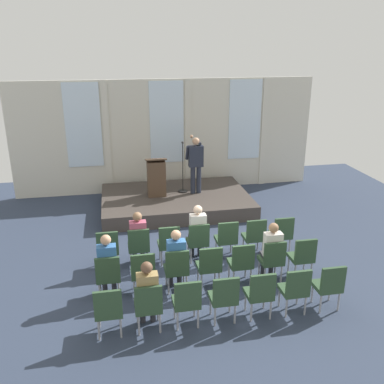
% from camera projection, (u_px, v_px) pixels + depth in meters
% --- Properties ---
extents(ground_plane, '(15.09, 15.09, 0.00)m').
position_uv_depth(ground_plane, '(205.00, 277.00, 8.94)').
color(ground_plane, '#2D384C').
extents(rear_partition, '(9.76, 0.14, 3.63)m').
position_uv_depth(rear_partition, '(168.00, 135.00, 13.68)').
color(rear_partition, beige).
rests_on(rear_partition, ground).
extents(stage_platform, '(4.32, 2.89, 0.42)m').
position_uv_depth(stage_platform, '(176.00, 201.00, 12.62)').
color(stage_platform, '#3F3833').
rests_on(stage_platform, ground).
extents(speaker, '(0.50, 0.69, 1.69)m').
position_uv_depth(speaker, '(196.00, 161.00, 12.40)').
color(speaker, '#232838').
rests_on(speaker, stage_platform).
extents(mic_stand, '(0.28, 0.28, 1.55)m').
position_uv_depth(mic_stand, '(183.00, 181.00, 12.70)').
color(mic_stand, black).
rests_on(mic_stand, stage_platform).
extents(lectern, '(0.60, 0.48, 1.16)m').
position_uv_depth(lectern, '(156.00, 177.00, 12.33)').
color(lectern, '#4C3828').
rests_on(lectern, stage_platform).
extents(chair_r0_c0, '(0.46, 0.44, 0.94)m').
position_uv_depth(chair_r0_c0, '(108.00, 247.00, 9.09)').
color(chair_r0_c0, '#99999E').
rests_on(chair_r0_c0, ground).
extents(chair_r0_c1, '(0.46, 0.44, 0.94)m').
position_uv_depth(chair_r0_c1, '(139.00, 245.00, 9.21)').
color(chair_r0_c1, '#99999E').
rests_on(chair_r0_c1, ground).
extents(audience_r0_c1, '(0.36, 0.39, 1.28)m').
position_uv_depth(audience_r0_c1, '(138.00, 236.00, 9.23)').
color(audience_r0_c1, '#2D2D33').
rests_on(audience_r0_c1, ground).
extents(chair_r0_c2, '(0.46, 0.44, 0.94)m').
position_uv_depth(chair_r0_c2, '(169.00, 242.00, 9.33)').
color(chair_r0_c2, '#99999E').
rests_on(chair_r0_c2, ground).
extents(chair_r0_c3, '(0.46, 0.44, 0.94)m').
position_uv_depth(chair_r0_c3, '(198.00, 240.00, 9.44)').
color(chair_r0_c3, '#99999E').
rests_on(chair_r0_c3, ground).
extents(audience_r0_c3, '(0.36, 0.39, 1.34)m').
position_uv_depth(audience_r0_c3, '(197.00, 230.00, 9.45)').
color(audience_r0_c3, '#2D2D33').
rests_on(audience_r0_c3, ground).
extents(chair_r0_c4, '(0.46, 0.44, 0.94)m').
position_uv_depth(chair_r0_c4, '(227.00, 237.00, 9.56)').
color(chair_r0_c4, '#99999E').
rests_on(chair_r0_c4, ground).
extents(chair_r0_c5, '(0.46, 0.44, 0.94)m').
position_uv_depth(chair_r0_c5, '(255.00, 235.00, 9.68)').
color(chair_r0_c5, '#99999E').
rests_on(chair_r0_c5, ground).
extents(chair_r0_c6, '(0.46, 0.44, 0.94)m').
position_uv_depth(chair_r0_c6, '(282.00, 232.00, 9.80)').
color(chair_r0_c6, '#99999E').
rests_on(chair_r0_c6, ground).
extents(chair_r1_c0, '(0.46, 0.44, 0.94)m').
position_uv_depth(chair_r1_c0, '(108.00, 274.00, 8.05)').
color(chair_r1_c0, '#99999E').
rests_on(chair_r1_c0, ground).
extents(audience_r1_c0, '(0.36, 0.39, 1.33)m').
position_uv_depth(audience_r1_c0, '(107.00, 262.00, 8.06)').
color(audience_r1_c0, '#2D2D33').
rests_on(audience_r1_c0, ground).
extents(chair_r1_c1, '(0.46, 0.44, 0.94)m').
position_uv_depth(chair_r1_c1, '(143.00, 271.00, 8.17)').
color(chair_r1_c1, '#99999E').
rests_on(chair_r1_c1, ground).
extents(chair_r1_c2, '(0.46, 0.44, 0.94)m').
position_uv_depth(chair_r1_c2, '(177.00, 267.00, 8.29)').
color(chair_r1_c2, '#99999E').
rests_on(chair_r1_c2, ground).
extents(audience_r1_c2, '(0.36, 0.39, 1.31)m').
position_uv_depth(audience_r1_c2, '(176.00, 257.00, 8.30)').
color(audience_r1_c2, '#2D2D33').
rests_on(audience_r1_c2, ground).
extents(chair_r1_c3, '(0.46, 0.44, 0.94)m').
position_uv_depth(chair_r1_c3, '(209.00, 264.00, 8.40)').
color(chair_r1_c3, '#99999E').
rests_on(chair_r1_c3, ground).
extents(chair_r1_c4, '(0.46, 0.44, 0.94)m').
position_uv_depth(chair_r1_c4, '(241.00, 261.00, 8.52)').
color(chair_r1_c4, '#99999E').
rests_on(chair_r1_c4, ground).
extents(chair_r1_c5, '(0.46, 0.44, 0.94)m').
position_uv_depth(chair_r1_c5, '(272.00, 258.00, 8.64)').
color(chair_r1_c5, '#99999E').
rests_on(chair_r1_c5, ground).
extents(audience_r1_c5, '(0.36, 0.39, 1.29)m').
position_uv_depth(audience_r1_c5, '(272.00, 248.00, 8.65)').
color(audience_r1_c5, '#2D2D33').
rests_on(audience_r1_c5, ground).
extents(chair_r1_c6, '(0.46, 0.44, 0.94)m').
position_uv_depth(chair_r1_c6, '(303.00, 255.00, 8.76)').
color(chair_r1_c6, '#99999E').
rests_on(chair_r1_c6, ground).
extents(chair_r2_c0, '(0.46, 0.44, 0.94)m').
position_uv_depth(chair_r2_c0, '(109.00, 309.00, 7.01)').
color(chair_r2_c0, '#99999E').
rests_on(chair_r2_c0, ground).
extents(chair_r2_c1, '(0.46, 0.44, 0.94)m').
position_uv_depth(chair_r2_c1, '(148.00, 304.00, 7.13)').
color(chair_r2_c1, '#99999E').
rests_on(chair_r2_c1, ground).
extents(audience_r2_c1, '(0.36, 0.39, 1.31)m').
position_uv_depth(audience_r2_c1, '(147.00, 292.00, 7.14)').
color(audience_r2_c1, '#2D2D33').
rests_on(audience_r2_c1, ground).
extents(chair_r2_c2, '(0.46, 0.44, 0.94)m').
position_uv_depth(chair_r2_c2, '(187.00, 300.00, 7.24)').
color(chair_r2_c2, '#99999E').
rests_on(chair_r2_c2, ground).
extents(chair_r2_c3, '(0.46, 0.44, 0.94)m').
position_uv_depth(chair_r2_c3, '(224.00, 296.00, 7.36)').
color(chair_r2_c3, '#99999E').
rests_on(chair_r2_c3, ground).
extents(chair_r2_c4, '(0.46, 0.44, 0.94)m').
position_uv_depth(chair_r2_c4, '(260.00, 292.00, 7.48)').
color(chair_r2_c4, '#99999E').
rests_on(chair_r2_c4, ground).
extents(chair_r2_c5, '(0.46, 0.44, 0.94)m').
position_uv_depth(chair_r2_c5, '(295.00, 288.00, 7.60)').
color(chair_r2_c5, '#99999E').
rests_on(chair_r2_c5, ground).
extents(chair_r2_c6, '(0.46, 0.44, 0.94)m').
position_uv_depth(chair_r2_c6, '(329.00, 284.00, 7.72)').
color(chair_r2_c6, '#99999E').
rests_on(chair_r2_c6, ground).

